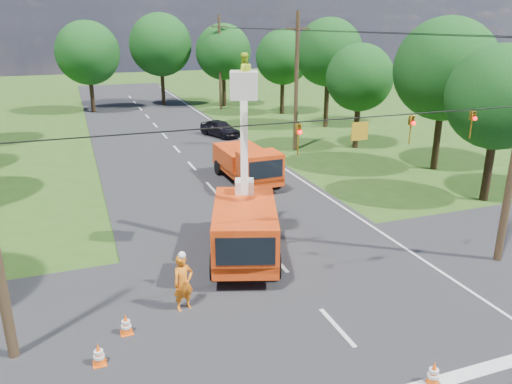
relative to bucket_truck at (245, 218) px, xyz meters
name	(u,v)px	position (x,y,z in m)	size (l,w,h in m)	color
ground	(192,167)	(1.05, 14.08, -1.70)	(140.00, 140.00, 0.00)	#2C4E17
road_main	(192,167)	(1.05, 14.08, -1.70)	(12.00, 100.00, 0.06)	black
road_cross	(309,298)	(1.05, -3.92, -1.70)	(56.00, 10.00, 0.07)	black
edge_line	(269,159)	(6.65, 14.08, -1.70)	(0.12, 90.00, 0.02)	silver
bucket_truck	(245,218)	(0.00, 0.00, 0.00)	(4.38, 6.99, 8.16)	#EA4210
second_truck	(247,163)	(3.39, 9.42, -0.48)	(2.66, 6.33, 2.34)	#EA4210
ground_worker	(183,283)	(-3.25, -3.13, -0.70)	(0.73, 0.48, 2.00)	#E05212
distant_car	(220,128)	(5.48, 22.48, -1.00)	(1.65, 4.11, 1.40)	black
traffic_cone_1	(434,373)	(2.19, -9.08, -1.34)	(0.38, 0.38, 0.71)	#FF570D
traffic_cone_2	(265,222)	(1.82, 2.42, -1.34)	(0.38, 0.38, 0.71)	#FF570D
traffic_cone_3	(263,196)	(3.04, 5.90, -1.34)	(0.38, 0.38, 0.71)	#FF570D
traffic_cone_4	(126,324)	(-5.25, -3.92, -1.34)	(0.38, 0.38, 0.71)	#FF570D
traffic_cone_5	(99,354)	(-6.14, -5.17, -1.34)	(0.38, 0.38, 0.71)	#FF570D
traffic_cone_7	(264,170)	(4.89, 10.50, -1.34)	(0.38, 0.38, 0.71)	#FF570D
pole_right_mid	(296,82)	(9.55, 16.08, 3.41)	(1.80, 0.30, 10.00)	#4C3823
pole_right_far	(220,62)	(9.55, 36.08, 3.41)	(1.80, 0.30, 10.00)	#4C3823
signal_span	(376,129)	(3.27, -3.92, 4.18)	(18.00, 0.29, 1.07)	black
tree_right_a	(499,98)	(14.55, 2.08, 3.86)	(5.40, 5.40, 8.28)	#382616
tree_right_b	(445,69)	(16.05, 8.08, 4.74)	(6.40, 6.40, 9.65)	#382616
tree_right_c	(360,78)	(14.25, 15.08, 3.61)	(5.00, 5.00, 7.83)	#382616
tree_right_d	(329,53)	(15.85, 23.08, 4.98)	(6.00, 6.00, 9.70)	#382616
tree_right_e	(283,57)	(14.85, 31.08, 4.11)	(5.60, 5.60, 8.63)	#382616
tree_far_a	(88,53)	(-3.95, 39.08, 4.49)	(6.60, 6.60, 9.50)	#382616
tree_far_b	(160,45)	(4.05, 41.08, 5.11)	(7.00, 7.00, 10.32)	#382616
tree_far_c	(223,52)	(10.55, 38.08, 4.36)	(6.20, 6.20, 9.18)	#382616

